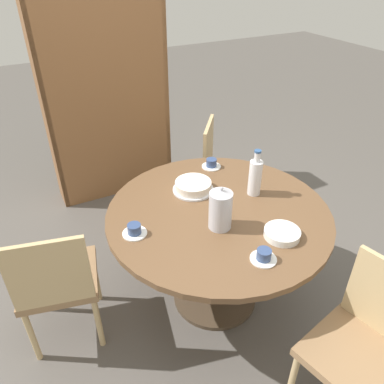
{
  "coord_description": "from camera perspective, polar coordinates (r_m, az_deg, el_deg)",
  "views": [
    {
      "loc": [
        -0.94,
        -1.47,
        2.0
      ],
      "look_at": [
        0.0,
        0.33,
        0.66
      ],
      "focal_mm": 35.0,
      "sensor_mm": 36.0,
      "label": 1
    }
  ],
  "objects": [
    {
      "name": "plate_stack",
      "position": [
        2.02,
        13.55,
        -6.15
      ],
      "size": [
        0.19,
        0.19,
        0.04
      ],
      "color": "white",
      "rests_on": "dining_table"
    },
    {
      "name": "cup_a",
      "position": [
        2.58,
        2.97,
        4.3
      ],
      "size": [
        0.13,
        0.13,
        0.06
      ],
      "color": "white",
      "rests_on": "dining_table"
    },
    {
      "name": "dining_table",
      "position": [
        2.26,
        3.91,
        -6.18
      ],
      "size": [
        1.29,
        1.29,
        0.73
      ],
      "color": "#473828",
      "rests_on": "ground_plane"
    },
    {
      "name": "cup_b",
      "position": [
        1.87,
        10.87,
        -9.55
      ],
      "size": [
        0.13,
        0.13,
        0.06
      ],
      "color": "white",
      "rests_on": "dining_table"
    },
    {
      "name": "cup_c",
      "position": [
        2.0,
        -8.77,
        -5.79
      ],
      "size": [
        0.13,
        0.13,
        0.06
      ],
      "color": "white",
      "rests_on": "dining_table"
    },
    {
      "name": "chair_b",
      "position": [
        3.1,
        4.92,
        3.48
      ],
      "size": [
        0.59,
        0.59,
        0.85
      ],
      "rotation": [
        0.0,
        0.0,
        7.19
      ],
      "color": "tan",
      "rests_on": "ground_plane"
    },
    {
      "name": "chair_a",
      "position": [
        2.03,
        24.83,
        -20.29
      ],
      "size": [
        0.5,
        0.5,
        0.85
      ],
      "rotation": [
        0.0,
        0.0,
        4.93
      ],
      "color": "tan",
      "rests_on": "ground_plane"
    },
    {
      "name": "bookshelf",
      "position": [
        3.42,
        -12.59,
        12.61
      ],
      "size": [
        1.06,
        0.28,
        1.7
      ],
      "rotation": [
        0.0,
        0.0,
        3.14
      ],
      "color": "brown",
      "rests_on": "ground_plane"
    },
    {
      "name": "ground_plane",
      "position": [
        2.66,
        3.44,
        -15.58
      ],
      "size": [
        14.0,
        14.0,
        0.0
      ],
      "primitive_type": "plane",
      "color": "#56514C"
    },
    {
      "name": "cake_main",
      "position": [
        2.32,
        0.18,
        0.87
      ],
      "size": [
        0.26,
        0.26,
        0.06
      ],
      "color": "silver",
      "rests_on": "dining_table"
    },
    {
      "name": "chair_c",
      "position": [
        2.24,
        -19.82,
        -12.63
      ],
      "size": [
        0.5,
        0.5,
        0.85
      ],
      "rotation": [
        0.0,
        0.0,
        9.2
      ],
      "color": "tan",
      "rests_on": "ground_plane"
    },
    {
      "name": "water_bottle",
      "position": [
        2.27,
        9.6,
        2.34
      ],
      "size": [
        0.08,
        0.08,
        0.3
      ],
      "color": "silver",
      "rests_on": "dining_table"
    },
    {
      "name": "coffee_pot",
      "position": [
        1.98,
        4.36,
        -2.6
      ],
      "size": [
        0.12,
        0.12,
        0.25
      ],
      "color": "silver",
      "rests_on": "dining_table"
    }
  ]
}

